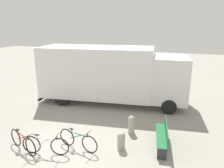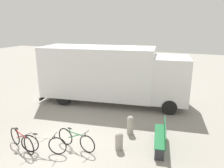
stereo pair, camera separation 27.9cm
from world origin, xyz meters
name	(u,v)px [view 1 (the left image)]	position (x,y,z in m)	size (l,w,h in m)	color
ground_plane	(63,151)	(0.00, 0.00, 0.00)	(60.00, 60.00, 0.00)	gray
delivery_truck	(110,73)	(-0.12, 5.62, 1.81)	(8.87, 3.65, 3.34)	white
park_bench	(164,134)	(3.55, 1.66, 0.49)	(0.72, 2.04, 0.88)	#1E6638
bicycle_near	(23,141)	(-1.42, -0.48, 0.38)	(1.70, 0.70, 0.80)	black
bicycle_middle	(45,145)	(-0.46, -0.40, 0.38)	(1.76, 0.54, 0.80)	black
bicycle_far	(78,140)	(0.49, 0.32, 0.38)	(1.78, 0.47, 0.80)	black
bollard_near_bench	(121,140)	(2.06, 0.88, 0.38)	(0.31, 0.31, 0.71)	#9E998C
bollard_far_bench	(131,124)	(2.10, 2.23, 0.45)	(0.31, 0.31, 0.82)	#9E998C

